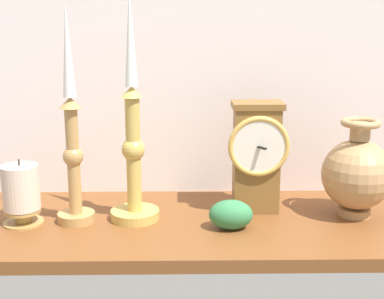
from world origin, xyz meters
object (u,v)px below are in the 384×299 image
mantel_clock (257,155)px  brass_vase_bulbous (357,173)px  candlestick_tall_center (133,148)px  candlestick_tall_left (72,143)px  pillar_candle_front (21,193)px

mantel_clock → brass_vase_bulbous: mantel_clock is taller
candlestick_tall_center → brass_vase_bulbous: bearing=1.5°
candlestick_tall_left → brass_vase_bulbous: bearing=2.6°
mantel_clock → pillar_candle_front: mantel_clock is taller
candlestick_tall_left → candlestick_tall_center: candlestick_tall_center is taller
brass_vase_bulbous → pillar_candle_front: (-63.97, -3.22, -2.65)cm
candlestick_tall_center → pillar_candle_front: (-20.95, -2.08, -8.07)cm
mantel_clock → candlestick_tall_left: (-34.95, -5.60, 3.86)cm
mantel_clock → candlestick_tall_center: bearing=-169.7°
mantel_clock → candlestick_tall_left: bearing=-170.9°
candlestick_tall_center → brass_vase_bulbous: 43.37cm
mantel_clock → brass_vase_bulbous: bearing=-9.5°
candlestick_tall_left → candlestick_tall_center: (11.08, 1.28, -1.30)cm
mantel_clock → candlestick_tall_left: size_ratio=0.54×
candlestick_tall_center → brass_vase_bulbous: size_ratio=2.24×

